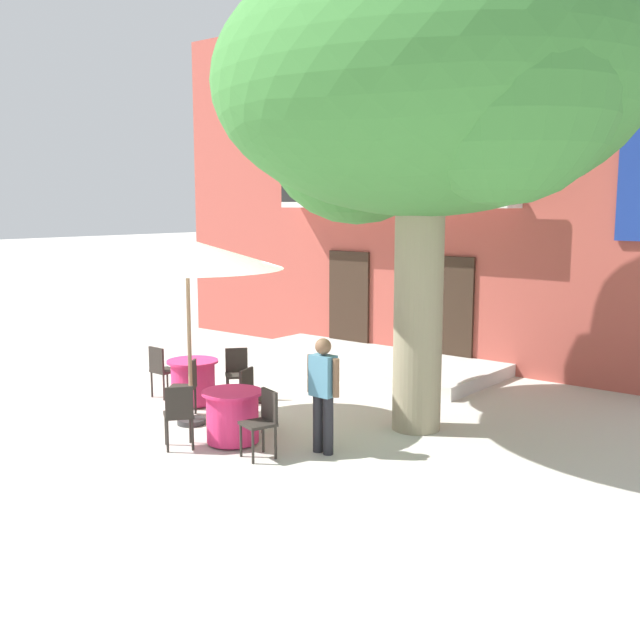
{
  "coord_description": "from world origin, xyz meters",
  "views": [
    {
      "loc": [
        9.02,
        -8.64,
        3.36
      ],
      "look_at": [
        0.53,
        1.69,
        1.3
      ],
      "focal_mm": 42.39,
      "sensor_mm": 36.0,
      "label": 1
    }
  ],
  "objects_px": {
    "cafe_chair_middle_2": "(162,368)",
    "pedestrian_near_entrance": "(323,389)",
    "cafe_chair_near_tree_1": "(179,412)",
    "cafe_table_near_tree": "(233,416)",
    "cafe_chair_near_tree_2": "(263,419)",
    "cafe_table_middle": "(193,382)",
    "plane_tree": "(419,93)",
    "cafe_chair_middle_1": "(237,371)",
    "cafe_chair_near_tree_0": "(253,394)",
    "cafe_chair_middle_0": "(187,384)",
    "cafe_umbrella": "(187,255)"
  },
  "relations": [
    {
      "from": "cafe_chair_near_tree_2",
      "to": "pedestrian_near_entrance",
      "type": "height_order",
      "value": "pedestrian_near_entrance"
    },
    {
      "from": "cafe_table_middle",
      "to": "cafe_chair_near_tree_1",
      "type": "bearing_deg",
      "value": -45.64
    },
    {
      "from": "cafe_chair_middle_1",
      "to": "cafe_umbrella",
      "type": "distance_m",
      "value": 2.56
    },
    {
      "from": "pedestrian_near_entrance",
      "to": "cafe_chair_middle_1",
      "type": "bearing_deg",
      "value": 157.49
    },
    {
      "from": "cafe_chair_near_tree_1",
      "to": "cafe_table_middle",
      "type": "distance_m",
      "value": 2.39
    },
    {
      "from": "cafe_table_near_tree",
      "to": "pedestrian_near_entrance",
      "type": "distance_m",
      "value": 1.44
    },
    {
      "from": "cafe_chair_near_tree_0",
      "to": "cafe_chair_near_tree_2",
      "type": "height_order",
      "value": "same"
    },
    {
      "from": "cafe_chair_near_tree_0",
      "to": "cafe_chair_middle_2",
      "type": "distance_m",
      "value": 2.53
    },
    {
      "from": "cafe_chair_near_tree_0",
      "to": "plane_tree",
      "type": "bearing_deg",
      "value": 41.26
    },
    {
      "from": "cafe_table_middle",
      "to": "cafe_chair_middle_0",
      "type": "bearing_deg",
      "value": -48.58
    },
    {
      "from": "cafe_table_near_tree",
      "to": "cafe_chair_near_tree_2",
      "type": "relative_size",
      "value": 0.95
    },
    {
      "from": "plane_tree",
      "to": "cafe_umbrella",
      "type": "relative_size",
      "value": 2.4
    },
    {
      "from": "cafe_chair_near_tree_1",
      "to": "cafe_chair_middle_0",
      "type": "height_order",
      "value": "same"
    },
    {
      "from": "plane_tree",
      "to": "cafe_chair_middle_1",
      "type": "xyz_separation_m",
      "value": [
        -3.15,
        -0.62,
        -4.39
      ]
    },
    {
      "from": "cafe_chair_near_tree_0",
      "to": "cafe_table_middle",
      "type": "relative_size",
      "value": 1.05
    },
    {
      "from": "cafe_chair_middle_0",
      "to": "pedestrian_near_entrance",
      "type": "distance_m",
      "value": 2.83
    },
    {
      "from": "cafe_table_near_tree",
      "to": "cafe_chair_near_tree_1",
      "type": "distance_m",
      "value": 0.77
    },
    {
      "from": "cafe_chair_middle_1",
      "to": "pedestrian_near_entrance",
      "type": "bearing_deg",
      "value": -22.51
    },
    {
      "from": "cafe_chair_near_tree_2",
      "to": "cafe_umbrella",
      "type": "relative_size",
      "value": 0.31
    },
    {
      "from": "cafe_table_middle",
      "to": "cafe_umbrella",
      "type": "height_order",
      "value": "cafe_umbrella"
    },
    {
      "from": "cafe_chair_middle_2",
      "to": "cafe_chair_near_tree_0",
      "type": "bearing_deg",
      "value": -6.75
    },
    {
      "from": "cafe_chair_middle_2",
      "to": "cafe_chair_middle_0",
      "type": "bearing_deg",
      "value": -22.13
    },
    {
      "from": "cafe_chair_near_tree_2",
      "to": "pedestrian_near_entrance",
      "type": "bearing_deg",
      "value": 50.59
    },
    {
      "from": "cafe_chair_near_tree_2",
      "to": "cafe_chair_middle_1",
      "type": "bearing_deg",
      "value": 142.23
    },
    {
      "from": "cafe_chair_near_tree_1",
      "to": "cafe_chair_middle_2",
      "type": "distance_m",
      "value": 2.93
    },
    {
      "from": "cafe_chair_near_tree_2",
      "to": "cafe_umbrella",
      "type": "height_order",
      "value": "cafe_umbrella"
    },
    {
      "from": "cafe_chair_middle_0",
      "to": "cafe_table_middle",
      "type": "bearing_deg",
      "value": 131.42
    },
    {
      "from": "cafe_umbrella",
      "to": "cafe_chair_near_tree_1",
      "type": "bearing_deg",
      "value": -48.51
    },
    {
      "from": "cafe_table_middle",
      "to": "pedestrian_near_entrance",
      "type": "distance_m",
      "value": 3.39
    },
    {
      "from": "cafe_chair_near_tree_2",
      "to": "cafe_umbrella",
      "type": "bearing_deg",
      "value": 168.03
    },
    {
      "from": "cafe_chair_near_tree_0",
      "to": "cafe_chair_middle_2",
      "type": "bearing_deg",
      "value": 173.25
    },
    {
      "from": "plane_tree",
      "to": "pedestrian_near_entrance",
      "type": "height_order",
      "value": "plane_tree"
    },
    {
      "from": "cafe_table_middle",
      "to": "cafe_chair_middle_2",
      "type": "relative_size",
      "value": 0.95
    },
    {
      "from": "cafe_chair_middle_2",
      "to": "pedestrian_near_entrance",
      "type": "height_order",
      "value": "pedestrian_near_entrance"
    },
    {
      "from": "cafe_table_near_tree",
      "to": "cafe_chair_near_tree_2",
      "type": "height_order",
      "value": "cafe_chair_near_tree_2"
    },
    {
      "from": "cafe_chair_near_tree_1",
      "to": "cafe_umbrella",
      "type": "xyz_separation_m",
      "value": [
        -0.8,
        0.91,
        2.08
      ]
    },
    {
      "from": "pedestrian_near_entrance",
      "to": "cafe_chair_near_tree_1",
      "type": "bearing_deg",
      "value": -145.15
    },
    {
      "from": "cafe_umbrella",
      "to": "pedestrian_near_entrance",
      "type": "bearing_deg",
      "value": 5.32
    },
    {
      "from": "pedestrian_near_entrance",
      "to": "cafe_chair_middle_2",
      "type": "bearing_deg",
      "value": 172.78
    },
    {
      "from": "cafe_chair_middle_1",
      "to": "cafe_table_middle",
      "type": "bearing_deg",
      "value": -124.5
    },
    {
      "from": "cafe_table_near_tree",
      "to": "pedestrian_near_entrance",
      "type": "bearing_deg",
      "value": 20.96
    },
    {
      "from": "cafe_table_near_tree",
      "to": "cafe_chair_middle_1",
      "type": "xyz_separation_m",
      "value": [
        -1.62,
        1.67,
        0.14
      ]
    },
    {
      "from": "cafe_table_near_tree",
      "to": "cafe_chair_near_tree_2",
      "type": "bearing_deg",
      "value": -11.56
    },
    {
      "from": "cafe_chair_middle_2",
      "to": "pedestrian_near_entrance",
      "type": "distance_m",
      "value": 4.1
    },
    {
      "from": "cafe_chair_near_tree_2",
      "to": "cafe_chair_middle_1",
      "type": "relative_size",
      "value": 1.0
    },
    {
      "from": "cafe_chair_near_tree_0",
      "to": "cafe_chair_near_tree_1",
      "type": "xyz_separation_m",
      "value": [
        -0.09,
        -1.35,
        0.0
      ]
    },
    {
      "from": "plane_tree",
      "to": "cafe_chair_middle_1",
      "type": "distance_m",
      "value": 5.44
    },
    {
      "from": "cafe_chair_near_tree_2",
      "to": "cafe_table_middle",
      "type": "bearing_deg",
      "value": 156.6
    },
    {
      "from": "cafe_chair_middle_0",
      "to": "cafe_umbrella",
      "type": "distance_m",
      "value": 2.13
    },
    {
      "from": "cafe_chair_near_tree_1",
      "to": "pedestrian_near_entrance",
      "type": "height_order",
      "value": "pedestrian_near_entrance"
    }
  ]
}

